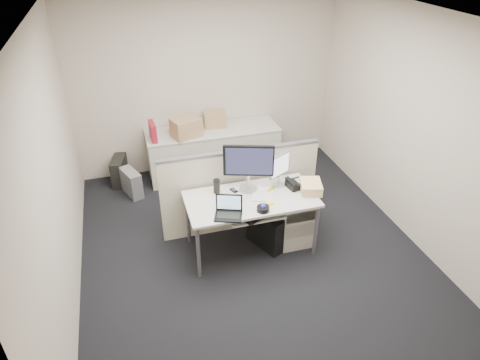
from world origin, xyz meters
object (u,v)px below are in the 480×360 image
object	(u,v)px
desk_phone	(297,184)
monitor_main	(249,168)
desk	(251,203)
laptop	(228,208)

from	to	relation	value
desk_phone	monitor_main	bearing A→B (deg)	160.34
desk	laptop	xyz separation A→B (m)	(-0.34, -0.28, 0.17)
monitor_main	laptop	distance (m)	0.62
monitor_main	laptop	bearing A→B (deg)	-110.33
desk	laptop	size ratio (longest dim) A/B	5.18
desk_phone	desk	bearing A→B (deg)	177.76
desk	laptop	bearing A→B (deg)	-140.85
monitor_main	desk_phone	size ratio (longest dim) A/B	2.51
desk	laptop	world-z (taller)	laptop
laptop	desk_phone	xyz separation A→B (m)	(0.94, 0.36, -0.07)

